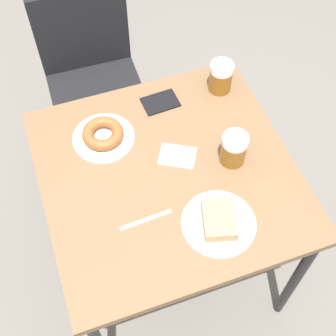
{
  "coord_description": "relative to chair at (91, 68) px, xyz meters",
  "views": [
    {
      "loc": [
        -0.28,
        -0.79,
        1.98
      ],
      "look_at": [
        0.0,
        0.0,
        0.74
      ],
      "focal_mm": 50.0,
      "sensor_mm": 36.0,
      "label": 1
    }
  ],
  "objects": [
    {
      "name": "ground_plane",
      "position": [
        0.09,
        -0.75,
        -0.52
      ],
      "size": [
        8.0,
        8.0,
        0.0
      ],
      "primitive_type": "plane",
      "color": "#666059"
    },
    {
      "name": "table",
      "position": [
        0.09,
        -0.75,
        0.13
      ],
      "size": [
        0.81,
        0.81,
        0.72
      ],
      "color": "brown",
      "rests_on": "ground_plane"
    },
    {
      "name": "chair",
      "position": [
        0.0,
        0.0,
        0.0
      ],
      "size": [
        0.41,
        0.41,
        0.85
      ],
      "rotation": [
        0.0,
        0.0,
        -0.03
      ],
      "color": "black",
      "rests_on": "ground_plane"
    },
    {
      "name": "plate_with_cake",
      "position": [
        0.17,
        -0.98,
        0.22
      ],
      "size": [
        0.23,
        0.23,
        0.05
      ],
      "color": "white",
      "rests_on": "table"
    },
    {
      "name": "plate_with_donut",
      "position": [
        -0.07,
        -0.55,
        0.22
      ],
      "size": [
        0.21,
        0.21,
        0.05
      ],
      "color": "white",
      "rests_on": "table"
    },
    {
      "name": "beer_mug_left",
      "position": [
        0.39,
        -0.47,
        0.26
      ],
      "size": [
        0.08,
        0.08,
        0.12
      ],
      "color": "#8C5619",
      "rests_on": "table"
    },
    {
      "name": "beer_mug_center",
      "position": [
        0.31,
        -0.77,
        0.26
      ],
      "size": [
        0.08,
        0.08,
        0.12
      ],
      "color": "#8C5619",
      "rests_on": "table"
    },
    {
      "name": "napkin_folded",
      "position": [
        0.14,
        -0.7,
        0.2
      ],
      "size": [
        0.14,
        0.13,
        0.0
      ],
      "rotation": [
        0.0,
        0.0,
        2.63
      ],
      "color": "white",
      "rests_on": "table"
    },
    {
      "name": "fork",
      "position": [
        -0.03,
        -0.9,
        0.2
      ],
      "size": [
        0.17,
        0.02,
        0.0
      ],
      "rotation": [
        0.0,
        0.0,
        1.62
      ],
      "color": "silver",
      "rests_on": "table"
    },
    {
      "name": "passport_near_edge",
      "position": [
        0.17,
        -0.46,
        0.2
      ],
      "size": [
        0.13,
        0.09,
        0.01
      ],
      "rotation": [
        0.0,
        0.0,
        4.77
      ],
      "color": "black",
      "rests_on": "table"
    }
  ]
}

